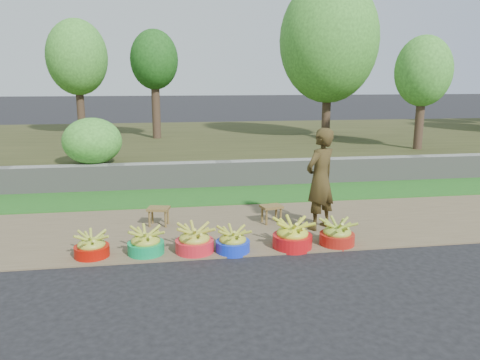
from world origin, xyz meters
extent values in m
plane|color=black|center=(0.00, 0.00, 0.00)|extent=(120.00, 120.00, 0.00)
cube|color=brown|center=(0.00, 1.25, 0.01)|extent=(80.00, 2.50, 0.02)
cube|color=#23611C|center=(0.00, 3.25, 0.02)|extent=(80.00, 1.50, 0.04)
cube|color=gray|center=(0.00, 4.10, 0.28)|extent=(80.00, 0.35, 0.55)
cube|color=#353619|center=(0.00, 9.00, 0.25)|extent=(80.00, 10.00, 0.50)
cylinder|color=#3C2B1E|center=(5.23, 5.46, 1.27)|extent=(0.22, 0.22, 1.54)
ellipsoid|color=#44952F|center=(5.23, 5.46, 2.47)|extent=(1.41, 1.41, 1.76)
cylinder|color=#3C2B1E|center=(-1.45, 8.82, 1.45)|extent=(0.25, 0.25, 1.91)
ellipsoid|color=#1C5316|center=(-1.45, 8.82, 2.83)|extent=(1.41, 1.41, 1.76)
cylinder|color=#3C2B1E|center=(3.68, 8.14, 1.50)|extent=(0.26, 0.26, 2.01)
ellipsoid|color=#44952F|center=(3.68, 8.14, 3.39)|extent=(2.93, 2.93, 3.66)
cylinder|color=#3C2B1E|center=(-3.89, 10.26, 1.44)|extent=(0.25, 0.25, 1.87)
ellipsoid|color=#44952F|center=(-3.89, 10.26, 2.94)|extent=(1.91, 1.91, 2.38)
ellipsoid|color=#44952F|center=(-2.73, 4.51, 0.99)|extent=(1.23, 1.23, 0.98)
cylinder|color=#AB0F05|center=(-2.19, 0.31, 0.08)|extent=(0.45, 0.45, 0.16)
ellipsoid|color=#A0AD34|center=(-2.19, 0.31, 0.21)|extent=(0.40, 0.40, 0.26)
cylinder|color=#0A904E|center=(-1.50, 0.31, 0.09)|extent=(0.48, 0.48, 0.17)
ellipsoid|color=#A4AD31|center=(-1.50, 0.31, 0.22)|extent=(0.42, 0.42, 0.27)
cylinder|color=red|center=(-0.86, 0.26, 0.09)|extent=(0.51, 0.51, 0.18)
ellipsoid|color=#ACAB33|center=(-0.86, 0.26, 0.24)|extent=(0.45, 0.45, 0.29)
cylinder|color=#122FD2|center=(-0.36, 0.20, 0.08)|extent=(0.46, 0.46, 0.16)
ellipsoid|color=#A4AB2E|center=(-0.36, 0.20, 0.21)|extent=(0.40, 0.40, 0.26)
cylinder|color=red|center=(0.47, 0.23, 0.10)|extent=(0.54, 0.54, 0.20)
ellipsoid|color=gold|center=(0.47, 0.23, 0.25)|extent=(0.48, 0.48, 0.31)
cylinder|color=#A51B12|center=(1.12, 0.24, 0.09)|extent=(0.49, 0.49, 0.18)
ellipsoid|color=#96AB31|center=(1.12, 0.24, 0.22)|extent=(0.43, 0.43, 0.28)
cube|color=brown|center=(-1.34, 1.50, 0.29)|extent=(0.38, 0.32, 0.04)
cylinder|color=brown|center=(-1.49, 1.44, 0.15)|extent=(0.04, 0.04, 0.25)
cylinder|color=brown|center=(-1.24, 1.38, 0.15)|extent=(0.04, 0.04, 0.25)
cylinder|color=brown|center=(-1.45, 1.61, 0.15)|extent=(0.04, 0.04, 0.25)
cylinder|color=brown|center=(-1.20, 1.55, 0.15)|extent=(0.04, 0.04, 0.25)
cube|color=brown|center=(0.44, 1.35, 0.29)|extent=(0.37, 0.31, 0.04)
cylinder|color=brown|center=(0.33, 1.24, 0.14)|extent=(0.03, 0.03, 0.25)
cylinder|color=brown|center=(0.57, 1.29, 0.14)|extent=(0.03, 0.03, 0.25)
cylinder|color=brown|center=(0.30, 1.41, 0.14)|extent=(0.03, 0.03, 0.25)
cylinder|color=brown|center=(0.54, 1.46, 0.14)|extent=(0.03, 0.03, 0.25)
imported|color=black|center=(1.09, 0.96, 0.80)|extent=(0.68, 0.62, 1.55)
camera|label=1|loc=(-1.19, -5.66, 2.28)|focal=35.00mm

